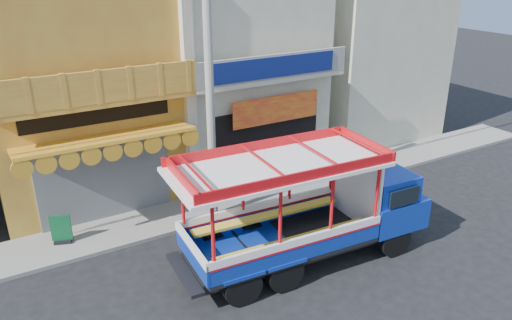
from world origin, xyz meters
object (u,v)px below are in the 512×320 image
at_px(potted_plant_c, 331,160).
at_px(potted_plant_a, 257,176).
at_px(potted_plant_b, 301,167).
at_px(utility_pole, 213,67).
at_px(songthaew_truck, 322,205).
at_px(green_sign, 62,231).

bearing_deg(potted_plant_c, potted_plant_a, -98.40).
bearing_deg(potted_plant_b, utility_pole, 57.18).
height_order(songthaew_truck, potted_plant_b, songthaew_truck).
bearing_deg(utility_pole, potted_plant_a, 27.96).
distance_m(green_sign, potted_plant_b, 8.71).
xyz_separation_m(potted_plant_b, potted_plant_c, (1.45, 0.04, -0.03)).
distance_m(utility_pole, songthaew_truck, 5.13).
distance_m(green_sign, potted_plant_c, 10.16).
distance_m(utility_pole, green_sign, 6.64).
relative_size(green_sign, potted_plant_c, 0.85).
bearing_deg(songthaew_truck, green_sign, 145.78).
relative_size(songthaew_truck, potted_plant_b, 6.54).
bearing_deg(potted_plant_a, green_sign, 162.31).
height_order(utility_pole, potted_plant_b, utility_pole).
relative_size(songthaew_truck, potted_plant_c, 6.92).
bearing_deg(potted_plant_b, potted_plant_a, 33.75).
relative_size(green_sign, potted_plant_b, 0.80).
height_order(utility_pole, potted_plant_a, utility_pole).
bearing_deg(songthaew_truck, utility_pole, 113.10).
xyz_separation_m(green_sign, potted_plant_b, (8.70, 0.03, 0.18)).
xyz_separation_m(songthaew_truck, potted_plant_a, (0.67, 4.69, -1.09)).
xyz_separation_m(green_sign, potted_plant_c, (10.15, 0.07, 0.15)).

